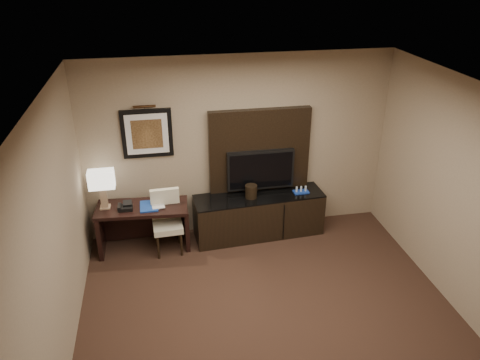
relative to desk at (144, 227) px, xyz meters
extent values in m
cube|color=#301D15|center=(1.46, -2.15, -0.35)|extent=(4.50, 5.00, 0.01)
cube|color=silver|center=(1.46, -2.15, 2.36)|extent=(4.50, 5.00, 0.01)
cube|color=gray|center=(1.46, 0.35, 1.01)|extent=(4.50, 0.01, 2.70)
cube|color=gray|center=(-0.79, -2.15, 1.01)|extent=(0.01, 5.00, 2.70)
cube|color=black|center=(0.00, 0.00, 0.00)|extent=(1.32, 0.65, 0.69)
cube|color=black|center=(1.71, 0.05, -0.01)|extent=(1.97, 0.66, 0.67)
cube|color=black|center=(1.76, 0.29, 0.93)|extent=(1.50, 0.12, 1.30)
cube|color=black|center=(1.76, 0.19, 0.68)|extent=(1.00, 0.08, 0.60)
cube|color=black|center=(0.16, 0.33, 1.31)|extent=(0.70, 0.04, 0.70)
cylinder|color=#3B2412|center=(0.16, 0.29, 1.71)|extent=(0.04, 0.04, 0.30)
cube|color=navy|center=(0.10, -0.03, 0.35)|extent=(0.25, 0.33, 0.02)
imported|color=#AEA488|center=(0.14, -0.04, 0.46)|extent=(0.18, 0.04, 0.24)
cylinder|color=black|center=(1.59, 0.01, 0.42)|extent=(0.22, 0.22, 0.20)
camera|label=1|loc=(0.31, -5.92, 3.60)|focal=35.00mm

